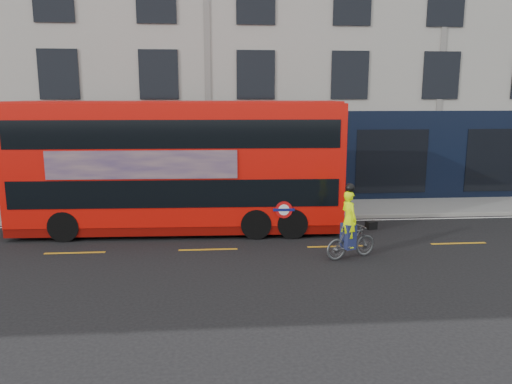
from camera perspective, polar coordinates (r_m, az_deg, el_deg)
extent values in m
plane|color=black|center=(14.09, -5.58, -8.42)|extent=(120.00, 120.00, 0.00)
cube|color=gray|center=(20.32, -5.33, -2.15)|extent=(60.00, 3.00, 0.12)
cube|color=gray|center=(18.86, -5.37, -3.17)|extent=(60.00, 0.12, 0.13)
cube|color=#A19F98|center=(26.43, -5.49, 17.13)|extent=(50.00, 10.00, 15.00)
cube|color=black|center=(21.43, -5.38, 3.82)|extent=(50.00, 0.08, 4.00)
cube|color=silver|center=(18.58, -5.38, -3.58)|extent=(58.00, 0.10, 0.01)
cube|color=red|center=(17.28, -8.89, 3.45)|extent=(11.12, 2.87, 3.97)
cube|color=#6A0704|center=(17.68, -8.68, -3.42)|extent=(11.12, 2.82, 0.30)
cube|color=black|center=(17.41, -8.80, 0.58)|extent=(10.68, 2.90, 0.90)
cube|color=black|center=(17.17, -8.99, 6.85)|extent=(10.68, 2.90, 0.90)
cube|color=#AE110B|center=(17.13, -9.09, 10.10)|extent=(10.90, 2.77, 0.08)
cube|color=black|center=(17.71, 9.33, 0.74)|extent=(0.11, 2.26, 0.90)
cube|color=black|center=(17.47, 9.53, 6.91)|extent=(0.11, 2.26, 0.90)
cube|color=black|center=(18.82, -25.83, 0.38)|extent=(0.11, 2.26, 0.90)
cube|color=#A0796F|center=(16.15, -12.92, 3.04)|extent=(6.02, 0.24, 0.90)
cylinder|color=red|center=(16.26, 3.21, -2.04)|extent=(0.56, 0.04, 0.56)
cylinder|color=white|center=(16.25, 3.21, -2.05)|extent=(0.36, 0.03, 0.36)
cube|color=#0C1459|center=(16.25, 3.21, -2.05)|extent=(0.70, 0.04, 0.09)
cylinder|color=black|center=(17.65, 3.73, -2.67)|extent=(1.09, 2.59, 1.00)
cylinder|color=black|center=(17.55, -0.19, -2.72)|extent=(1.09, 2.59, 1.00)
cylinder|color=black|center=(18.37, -20.01, -2.79)|extent=(1.09, 2.59, 1.00)
imported|color=#4F5355|center=(14.79, 10.81, -5.59)|extent=(1.71, 1.00, 0.99)
imported|color=#D7FF02|center=(14.55, 10.57, -3.05)|extent=(0.57, 0.70, 1.64)
cube|color=black|center=(15.08, 13.02, -3.72)|extent=(0.35, 0.32, 0.23)
cube|color=#1D244E|center=(14.68, 10.50, -4.97)|extent=(0.43, 0.48, 0.73)
sphere|color=black|center=(14.36, 10.70, 0.45)|extent=(0.27, 0.27, 0.27)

